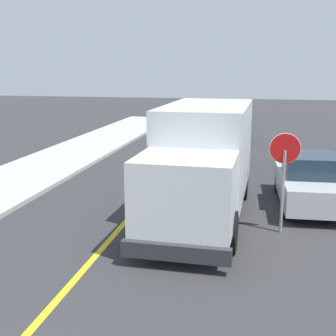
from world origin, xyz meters
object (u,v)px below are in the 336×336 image
at_px(parked_car_far, 233,115).
at_px(stop_sign, 284,164).
at_px(parked_car_near, 216,149).
at_px(parked_van_across, 309,181).
at_px(parked_car_mid, 229,128).
at_px(box_truck, 203,156).

distance_m(parked_car_far, stop_sign, 22.36).
relative_size(parked_car_near, parked_van_across, 0.98).
bearing_deg(parked_car_mid, box_truck, -89.17).
bearing_deg(box_truck, stop_sign, -24.45).
height_order(parked_van_across, stop_sign, stop_sign).
height_order(box_truck, parked_car_mid, box_truck).
xyz_separation_m(parked_car_near, stop_sign, (2.46, -7.66, 1.06)).
bearing_deg(parked_car_far, parked_car_mid, -88.39).
bearing_deg(parked_car_near, parked_car_mid, 89.60).
distance_m(box_truck, parked_car_mid, 13.78).
distance_m(parked_car_near, parked_car_mid, 7.09).
distance_m(parked_car_mid, parked_van_across, 12.68).
bearing_deg(parked_car_mid, parked_car_near, -90.40).
bearing_deg(stop_sign, parked_car_far, 96.74).
relative_size(parked_car_mid, parked_van_across, 0.99).
xyz_separation_m(parked_car_near, parked_van_across, (3.40, -5.14, 0.00)).
bearing_deg(parked_car_far, parked_car_near, -89.37).
bearing_deg(parked_car_near, stop_sign, -72.19).
distance_m(parked_car_near, parked_car_far, 14.52).
distance_m(box_truck, parked_car_far, 21.20).
bearing_deg(box_truck, parked_car_near, 92.14).
bearing_deg(stop_sign, parked_van_across, 69.66).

